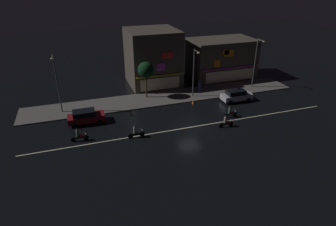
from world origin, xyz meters
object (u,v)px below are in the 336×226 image
Objects in this scene: parked_car_near_kerb at (86,117)px; motorcycle_following at (79,136)px; motorcycle_trailing_far at (230,113)px; traffic_cone at (193,102)px; motorcycle_opposite_lane at (226,122)px; streetlamp_east at (256,60)px; pedestrian_on_sidewalk at (199,86)px; streetlamp_west at (57,80)px; streetlamp_mid at (194,70)px; parked_car_trailing at (236,95)px; motorcycle_lead at (136,132)px.

parked_car_near_kerb is 4.13m from motorcycle_following.
parked_car_near_kerb is 2.26× the size of motorcycle_trailing_far.
motorcycle_trailing_far is at bearing -62.75° from traffic_cone.
motorcycle_opposite_lane is at bearing 158.18° from parked_car_near_kerb.
streetlamp_east is 13.69× the size of traffic_cone.
pedestrian_on_sidewalk is at bearing 55.42° from traffic_cone.
motorcycle_following is at bearing -163.81° from streetlamp_east.
motorcycle_opposite_lane and motorcycle_trailing_far have the same top height.
motorcycle_following is at bearing 171.84° from motorcycle_trailing_far.
streetlamp_west is 3.98× the size of motorcycle_following.
streetlamp_mid is 1.60× the size of parked_car_trailing.
parked_car_trailing is 5.38m from motorcycle_trailing_far.
motorcycle_following is 16.35m from traffic_cone.
pedestrian_on_sidewalk is (-8.71, 1.03, -3.58)m from streetlamp_east.
streetlamp_west reaches higher than pedestrian_on_sidewalk.
pedestrian_on_sidewalk is at bearing 44.61° from streetlamp_mid.
streetlamp_east is 3.96× the size of motorcycle_opposite_lane.
streetlamp_east is at bearing -171.66° from parked_car_near_kerb.
streetlamp_mid is at bearing -149.33° from pedestrian_on_sidewalk.
pedestrian_on_sidewalk is 0.94× the size of motorcycle_trailing_far.
streetlamp_east is 26.24m from parked_car_near_kerb.
motorcycle_lead is at bearing -49.57° from streetlamp_west.
traffic_cone is at bearing -175.40° from parked_car_near_kerb.
parked_car_near_kerb is at bearing 158.80° from motorcycle_trailing_far.
parked_car_near_kerb is 2.26× the size of motorcycle_opposite_lane.
streetlamp_west is 21.15m from motorcycle_opposite_lane.
parked_car_trailing reaches higher than motorcycle_lead.
streetlamp_west reaches higher than motorcycle_trailing_far.
streetlamp_east is at bearing 35.26° from motorcycle_trailing_far.
motorcycle_lead is (-10.40, -8.39, -3.59)m from streetlamp_mid.
motorcycle_lead is (-12.05, -10.02, -0.34)m from pedestrian_on_sidewalk.
motorcycle_following is (-5.97, 1.23, 0.00)m from motorcycle_lead.
streetlamp_mid reaches higher than traffic_cone.
motorcycle_lead and motorcycle_following have the same top height.
motorcycle_lead is at bearing 18.75° from parked_car_trailing.
motorcycle_lead is at bearing -141.11° from streetlamp_mid.
traffic_cone is (15.51, 5.15, -0.36)m from motorcycle_following.
pedestrian_on_sidewalk is 0.94× the size of motorcycle_opposite_lane.
parked_car_trailing reaches higher than traffic_cone.
motorcycle_trailing_far is (1.73, 2.07, 0.00)m from motorcycle_opposite_lane.
motorcycle_following is at bearing 0.85° from motorcycle_opposite_lane.
motorcycle_following is (-21.58, -4.07, -0.24)m from parked_car_trailing.
parked_car_trailing reaches higher than motorcycle_trailing_far.
motorcycle_opposite_lane is 3.45× the size of traffic_cone.
motorcycle_trailing_far is (-3.34, -4.21, -0.24)m from parked_car_trailing.
streetlamp_west is at bearing -9.04° from parked_car_trailing.
pedestrian_on_sidewalk is at bearing 25.48° from motorcycle_following.
pedestrian_on_sidewalk reaches higher than motorcycle_lead.
streetlamp_east is at bearing -144.38° from parked_car_trailing.
streetlamp_east is at bearing 15.68° from motorcycle_following.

